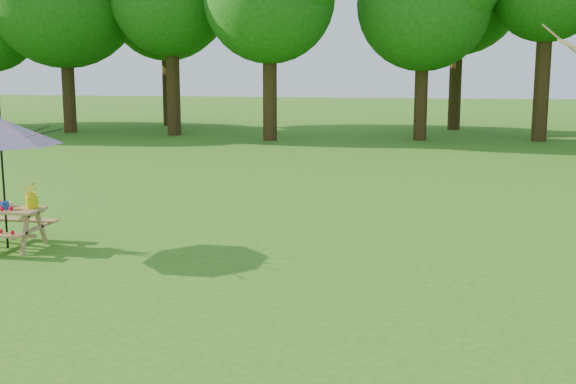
# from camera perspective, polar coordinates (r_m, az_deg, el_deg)

# --- Properties ---
(picnic_table) EXTENTS (1.20, 1.32, 0.67)m
(picnic_table) POSITION_cam_1_polar(r_m,az_deg,el_deg) (12.88, -21.35, -2.72)
(picnic_table) COLOR olive
(picnic_table) RESTS_ON ground
(patio_umbrella) EXTENTS (2.60, 2.60, 2.25)m
(patio_umbrella) POSITION_cam_1_polar(r_m,az_deg,el_deg) (12.64, -21.81, 4.48)
(patio_umbrella) COLOR black
(patio_umbrella) RESTS_ON ground
(produce_bins) EXTENTS (0.34, 0.39, 0.13)m
(produce_bins) POSITION_cam_1_polar(r_m,az_deg,el_deg) (12.87, -21.55, -0.94)
(produce_bins) COLOR #AF150E
(produce_bins) RESTS_ON picnic_table
(flower_bucket) EXTENTS (0.31, 0.28, 0.44)m
(flower_bucket) POSITION_cam_1_polar(r_m,az_deg,el_deg) (12.66, -19.61, -0.16)
(flower_bucket) COLOR #D8CA0B
(flower_bucket) RESTS_ON picnic_table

